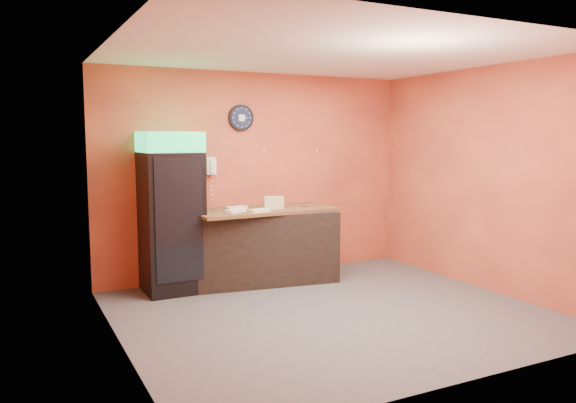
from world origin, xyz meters
TOP-DOWN VIEW (x-y plane):
  - floor at (0.00, 0.00)m, footprint 4.50×4.50m
  - back_wall at (0.00, 2.00)m, footprint 4.50×0.02m
  - left_wall at (-2.25, 0.00)m, footprint 0.02×4.00m
  - right_wall at (2.25, 0.00)m, footprint 0.02×4.00m
  - ceiling at (0.00, 0.00)m, footprint 4.50×4.00m
  - beverage_cooler at (-1.32, 1.61)m, footprint 0.70×0.71m
  - prep_counter at (-0.11, 1.58)m, footprint 1.98×1.10m
  - wall_clock at (-0.25, 1.97)m, footprint 0.35×0.06m
  - wall_phone at (-0.69, 1.95)m, footprint 0.13×0.11m
  - butcher_paper at (-0.11, 1.58)m, footprint 1.97×1.01m
  - sub_roll_stack at (-0.01, 1.47)m, footprint 0.28×0.13m
  - wrapped_sandwich_left at (-0.59, 1.36)m, footprint 0.32×0.24m
  - wrapped_sandwich_mid at (-0.30, 1.27)m, footprint 0.30×0.18m
  - wrapped_sandwich_right at (-0.46, 1.64)m, footprint 0.30×0.15m
  - kitchen_tool at (-0.40, 1.68)m, footprint 0.06×0.06m

SIDE VIEW (x-z plane):
  - floor at x=0.00m, z-range 0.00..0.00m
  - prep_counter at x=-0.11m, z-range 0.00..0.94m
  - butcher_paper at x=-0.11m, z-range 0.94..0.98m
  - beverage_cooler at x=-1.32m, z-range -0.02..1.96m
  - wrapped_sandwich_mid at x=-0.30m, z-range 0.98..1.02m
  - wrapped_sandwich_right at x=-0.46m, z-range 0.98..1.02m
  - wrapped_sandwich_left at x=-0.59m, z-range 0.98..1.02m
  - kitchen_tool at x=-0.40m, z-range 0.98..1.04m
  - sub_roll_stack at x=-0.01m, z-range 0.98..1.15m
  - back_wall at x=0.00m, z-range 0.00..2.80m
  - left_wall at x=-2.25m, z-range 0.00..2.80m
  - right_wall at x=2.25m, z-range 0.00..2.80m
  - wall_phone at x=-0.69m, z-range 1.43..1.66m
  - wall_clock at x=-0.25m, z-range 2.01..2.36m
  - ceiling at x=0.00m, z-range 2.79..2.81m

